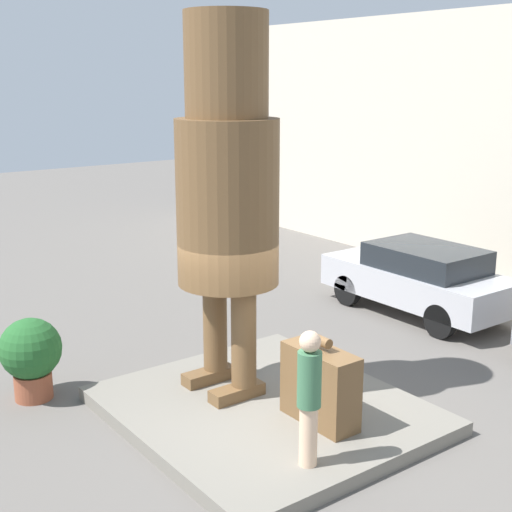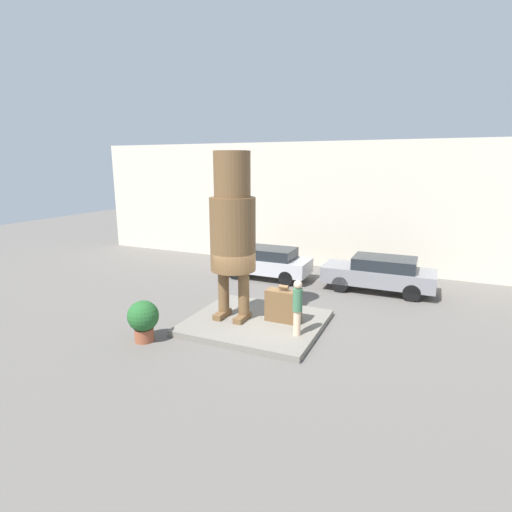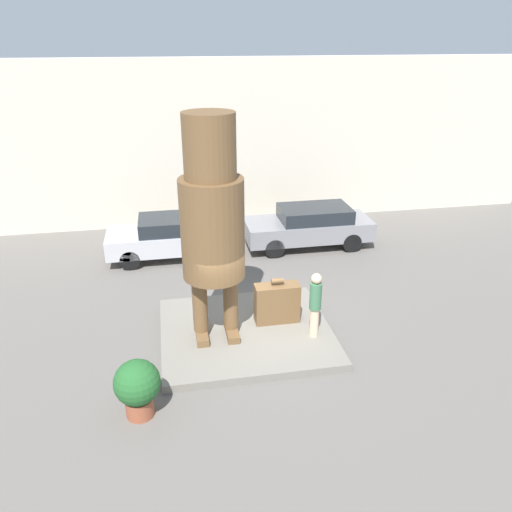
% 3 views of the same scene
% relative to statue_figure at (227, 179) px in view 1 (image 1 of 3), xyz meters
% --- Properties ---
extents(ground_plane, '(60.00, 60.00, 0.00)m').
position_rel_statue_figure_xyz_m(ground_plane, '(0.78, 0.10, -3.45)').
color(ground_plane, '#605B56').
extents(pedestal, '(4.38, 3.94, 0.21)m').
position_rel_statue_figure_xyz_m(pedestal, '(0.78, 0.10, -3.35)').
color(pedestal, slate).
rests_on(pedestal, ground_plane).
extents(statue_figure, '(1.50, 1.50, 5.55)m').
position_rel_statue_figure_xyz_m(statue_figure, '(0.00, 0.00, 0.00)').
color(statue_figure, brown).
rests_on(statue_figure, pedestal).
extents(giant_suitcase, '(1.18, 0.47, 1.26)m').
position_rel_statue_figure_xyz_m(giant_suitcase, '(1.66, 0.37, -2.70)').
color(giant_suitcase, brown).
rests_on(giant_suitcase, pedestal).
extents(tourist, '(0.30, 0.30, 1.75)m').
position_rel_statue_figure_xyz_m(tourist, '(2.43, -0.50, -2.28)').
color(tourist, beige).
rests_on(tourist, pedestal).
extents(parked_car_silver, '(4.09, 1.74, 1.49)m').
position_rel_statue_figure_xyz_m(parked_car_silver, '(-1.04, 5.55, -2.65)').
color(parked_car_silver, '#B7B7BC').
rests_on(parked_car_silver, ground_plane).
extents(planter_pot, '(0.95, 0.95, 1.30)m').
position_rel_statue_figure_xyz_m(planter_pot, '(-1.87, -2.42, -2.71)').
color(planter_pot, brown).
rests_on(planter_pot, ground_plane).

